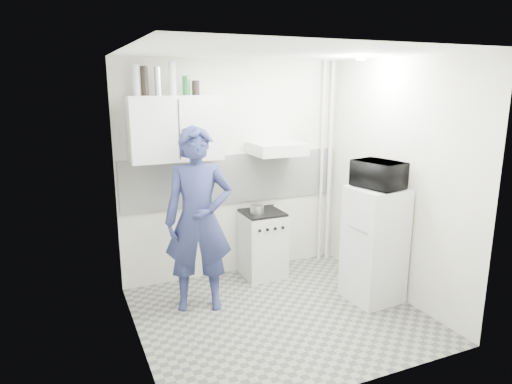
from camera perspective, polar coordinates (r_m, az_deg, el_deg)
name	(u,v)px	position (r m, az deg, el deg)	size (l,w,h in m)	color
floor	(279,315)	(4.88, 2.95, -15.06)	(2.80, 2.80, 0.00)	gray
ceiling	(283,52)	(4.30, 3.39, 17.08)	(2.80, 2.80, 0.00)	white
wall_back	(235,170)	(5.53, -2.70, 2.73)	(2.80, 2.80, 0.00)	silver
wall_left	(133,208)	(3.99, -15.09, -1.92)	(2.60, 2.60, 0.00)	silver
wall_right	(396,180)	(5.18, 17.12, 1.42)	(2.60, 2.60, 0.00)	silver
person	(199,220)	(4.71, -7.18, -3.52)	(0.70, 0.46, 1.92)	navy
stove	(262,245)	(5.64, 0.79, -6.59)	(0.49, 0.49, 0.79)	silver
fridge	(374,244)	(5.12, 14.58, -6.37)	(0.52, 0.52, 1.26)	silver
stove_top	(262,213)	(5.51, 0.80, -2.60)	(0.47, 0.47, 0.03)	black
saucepan	(257,209)	(5.44, 0.13, -2.14)	(0.17, 0.17, 0.09)	silver
microwave	(379,174)	(4.91, 15.11, 2.13)	(0.35, 0.51, 0.28)	black
bottle_a	(136,80)	(4.96, -14.76, 13.33)	(0.07, 0.07, 0.31)	#B2B7BC
bottle_b	(144,81)	(4.98, -13.77, 13.34)	(0.08, 0.08, 0.30)	black
bottle_c	(158,81)	(5.00, -12.17, 13.38)	(0.07, 0.07, 0.29)	silver
bottle_d	(172,79)	(5.04, -10.40, 13.77)	(0.08, 0.08, 0.35)	#B2B7BC
canister_a	(186,86)	(5.07, -8.72, 13.02)	(0.08, 0.08, 0.20)	#144C1E
canister_b	(196,88)	(5.10, -7.54, 12.79)	(0.08, 0.08, 0.16)	black
upper_cabinet	(175,128)	(5.06, -10.07, 7.84)	(1.00, 0.35, 0.70)	silver
range_hood	(277,149)	(5.44, 2.67, 5.43)	(0.60, 0.50, 0.14)	silver
backsplash	(235,179)	(5.53, -2.64, 1.69)	(2.74, 0.03, 0.60)	white
pipe_a	(330,164)	(6.04, 9.18, 3.49)	(0.05, 0.05, 2.60)	silver
pipe_b	(322,165)	(5.98, 8.21, 3.42)	(0.04, 0.04, 2.60)	silver
ceiling_spot_fixture	(361,59)	(4.99, 12.98, 15.92)	(0.10, 0.10, 0.02)	white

